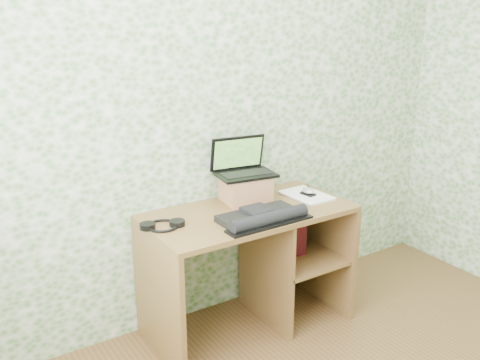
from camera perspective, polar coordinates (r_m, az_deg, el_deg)
wall_back at (r=3.18m, az=-2.12°, el=7.72°), size 3.50×0.00×3.50m
desk at (r=3.24m, az=1.80°, el=-7.31°), size 1.20×0.60×0.75m
riser at (r=3.20m, az=0.60°, el=-0.92°), size 0.30×0.26×0.16m
laptop at (r=3.18m, az=0.25°, el=1.53°), size 0.37×0.28×0.23m
keyboard at (r=2.92m, az=2.42°, el=-3.92°), size 0.52×0.27×0.07m
headphones at (r=2.87m, az=-8.27°, el=-4.79°), size 0.24×0.22×0.03m
notepad at (r=3.32m, az=7.11°, el=-1.64°), size 0.23×0.31×0.01m
mouse at (r=3.31m, az=7.26°, el=-1.29°), size 0.07×0.11×0.03m
pen at (r=3.41m, az=7.47°, el=-0.92°), size 0.08×0.14×0.01m
red_box at (r=3.31m, az=5.02°, el=-5.84°), size 0.25×0.10×0.29m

